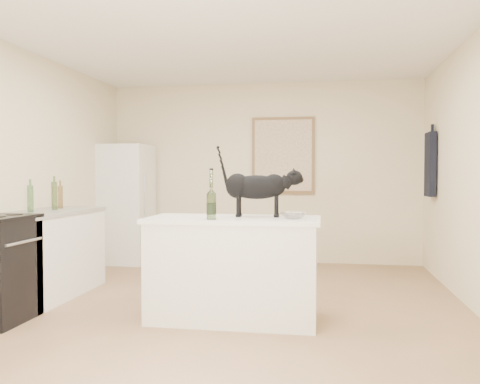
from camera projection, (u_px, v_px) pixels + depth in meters
name	position (u px, v px, depth m)	size (l,w,h in m)	color
floor	(227.00, 313.00, 4.57)	(5.50, 5.50, 0.00)	#A07555
ceiling	(226.00, 28.00, 4.48)	(5.50, 5.50, 0.00)	white
wall_back	(263.00, 173.00, 7.23)	(4.50, 4.50, 0.00)	beige
wall_front	(82.00, 167.00, 1.81)	(4.50, 4.50, 0.00)	beige
wall_left	(3.00, 172.00, 4.89)	(5.50, 5.50, 0.00)	beige
island_base	(233.00, 271.00, 4.34)	(1.44, 0.67, 0.86)	white
island_top	(233.00, 220.00, 4.32)	(1.50, 0.70, 0.04)	white
left_cabinets	(49.00, 255.00, 5.17)	(0.60, 1.40, 0.86)	white
left_countertop	(48.00, 212.00, 5.16)	(0.62, 1.44, 0.04)	gray
fridge	(126.00, 204.00, 7.18)	(0.68, 0.68, 1.70)	white
artwork_frame	(283.00, 155.00, 7.15)	(0.90, 0.03, 1.10)	brown
artwork_canvas	(283.00, 155.00, 7.13)	(0.82, 0.00, 1.02)	beige
hanging_garment	(430.00, 164.00, 6.18)	(0.08, 0.34, 0.80)	black
black_cat	(256.00, 190.00, 4.38)	(0.67, 0.20, 0.47)	black
wine_bottle	(211.00, 197.00, 4.13)	(0.08, 0.08, 0.37)	#2F5120
glass_bowl	(293.00, 216.00, 4.18)	(0.22, 0.22, 0.05)	white
fridge_paper	(150.00, 179.00, 7.16)	(0.00, 0.13, 0.16)	white
counter_bottle_cluster	(48.00, 197.00, 5.19)	(0.12, 0.59, 0.30)	#25511B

